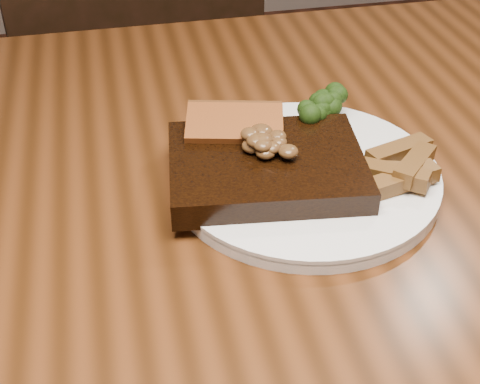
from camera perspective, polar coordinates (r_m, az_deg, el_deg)
The scene contains 9 objects.
dining_table at distance 0.71m, azimuth 0.10°, elevation -6.90°, with size 1.60×0.90×0.75m.
chair_far at distance 1.35m, azimuth -9.12°, elevation 8.11°, with size 0.52×0.52×0.92m.
plate at distance 0.68m, azimuth 5.54°, elevation 1.26°, with size 0.27×0.27×0.01m, color white.
steak at distance 0.66m, azimuth 2.26°, elevation 2.11°, with size 0.19×0.14×0.03m, color black.
steak_bone at distance 0.61m, azimuth 3.72°, elevation -1.69°, with size 0.15×0.01×0.02m, color #B9AA8F.
mushroom_pile at distance 0.64m, azimuth 1.85°, elevation 4.32°, with size 0.06×0.06×0.03m, color #523819, non-canonical shape.
garlic_bread at distance 0.70m, azimuth -0.45°, elevation 4.14°, with size 0.10×0.05×0.02m, color brown.
potato_wedges at distance 0.68m, azimuth 11.78°, elevation 2.39°, with size 0.10×0.10×0.02m, color brown, non-canonical shape.
broccoli_cluster at distance 0.74m, azimuth 7.41°, elevation 6.92°, with size 0.06×0.06×0.04m, color #1A320B, non-canonical shape.
Camera 1 is at (-0.11, -0.50, 1.15)m, focal length 50.00 mm.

